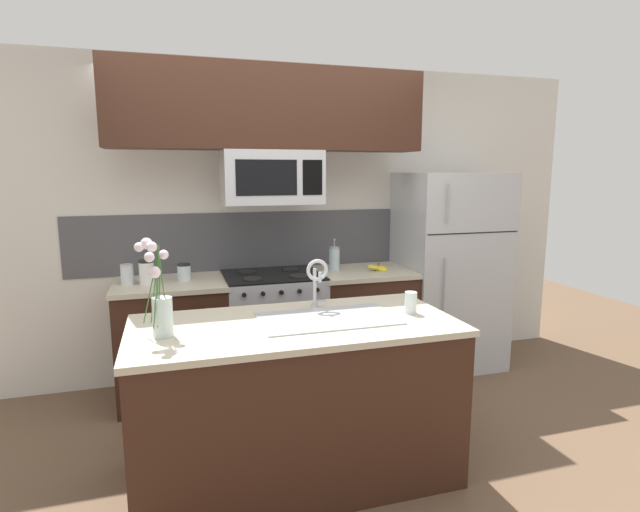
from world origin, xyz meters
name	(u,v)px	position (x,y,z in m)	size (l,w,h in m)	color
ground_plane	(302,440)	(0.00, 0.00, 0.00)	(10.00, 10.00, 0.00)	brown
rear_partition	(297,221)	(0.30, 1.28, 1.30)	(5.20, 0.10, 2.60)	silver
splash_band	(264,240)	(0.00, 1.22, 1.15)	(3.12, 0.01, 0.48)	#4C4C51
back_counter_left	(173,340)	(-0.78, 0.90, 0.46)	(0.82, 0.65, 0.91)	#381E14
back_counter_right	(362,322)	(0.77, 0.90, 0.46)	(0.80, 0.65, 0.91)	#381E14
stove_range	(273,330)	(0.00, 0.90, 0.46)	(0.76, 0.64, 0.93)	#B7BABF
microwave	(271,177)	(0.00, 0.88, 1.68)	(0.74, 0.40, 0.40)	#B7BABF
upper_cabinet_band	(270,109)	(-0.01, 0.85, 2.18)	(2.33, 0.34, 0.60)	#381E14
refrigerator	(448,270)	(1.59, 0.92, 0.86)	(0.87, 0.74, 1.71)	#B7BABF
storage_jar_tall	(127,274)	(-1.07, 0.90, 0.98)	(0.09, 0.09, 0.15)	silver
storage_jar_medium	(147,272)	(-0.94, 0.87, 1.00)	(0.11, 0.11, 0.18)	silver
storage_jar_short	(184,272)	(-0.67, 0.91, 0.97)	(0.10, 0.10, 0.13)	silver
banana_bunch	(379,268)	(0.88, 0.84, 0.93)	(0.19, 0.15, 0.08)	yellow
french_press	(334,259)	(0.53, 0.96, 1.01)	(0.09, 0.09, 0.27)	silver
island_counter	(296,400)	(-0.13, -0.35, 0.46)	(1.77, 0.84, 0.91)	#381E14
kitchen_sink	(328,331)	(0.06, -0.35, 0.84)	(0.76, 0.44, 0.16)	#ADAFB5
sink_faucet	(317,277)	(0.06, -0.13, 1.11)	(0.14, 0.14, 0.31)	#B7BABF
drinking_glass	(411,303)	(0.56, -0.38, 0.97)	(0.07, 0.07, 0.13)	silver
flower_vase	(160,304)	(-0.82, -0.39, 1.08)	(0.17, 0.17, 0.49)	silver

